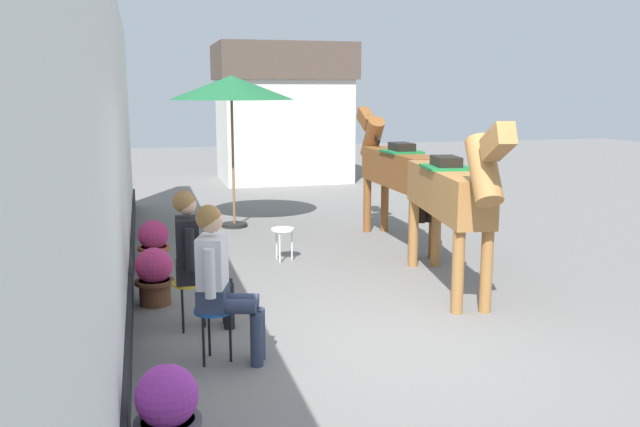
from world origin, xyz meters
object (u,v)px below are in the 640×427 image
at_px(saddled_horse_near, 451,193).
at_px(flower_planter_farthest, 154,243).
at_px(seated_visitor_near, 220,276).
at_px(seated_visitor_far, 195,252).
at_px(saddled_horse_far, 396,168).
at_px(cafe_parasol, 231,89).
at_px(flower_planter_inner_far, 154,275).
at_px(spare_stool_white, 283,233).
at_px(flower_planter_nearest, 168,412).

distance_m(saddled_horse_near, flower_planter_farthest, 3.97).
relative_size(seated_visitor_near, seated_visitor_far, 1.00).
height_order(seated_visitor_far, saddled_horse_far, saddled_horse_far).
bearing_deg(cafe_parasol, saddled_horse_far, -39.21).
xyz_separation_m(saddled_horse_near, flower_planter_farthest, (-3.35, 1.97, -0.82)).
xyz_separation_m(saddled_horse_near, cafe_parasol, (-1.94, 4.39, 1.20)).
relative_size(flower_planter_inner_far, flower_planter_farthest, 1.00).
relative_size(flower_planter_farthest, spare_stool_white, 1.39).
bearing_deg(flower_planter_nearest, saddled_horse_near, 41.63).
bearing_deg(saddled_horse_near, flower_planter_farthest, 149.54).
bearing_deg(saddled_horse_far, spare_stool_white, -159.84).
relative_size(flower_planter_inner_far, cafe_parasol, 0.25).
bearing_deg(flower_planter_inner_far, seated_visitor_near, -73.66).
height_order(seated_visitor_near, seated_visitor_far, same).
bearing_deg(saddled_horse_far, saddled_horse_near, -96.86).
bearing_deg(seated_visitor_far, saddled_horse_near, 10.79).
relative_size(saddled_horse_near, spare_stool_white, 6.48).
relative_size(flower_planter_farthest, cafe_parasol, 0.25).
relative_size(seated_visitor_near, flower_planter_farthest, 2.17).
distance_m(flower_planter_nearest, flower_planter_farthest, 4.96).
bearing_deg(flower_planter_inner_far, flower_planter_farthest, 88.99).
bearing_deg(seated_visitor_near, flower_planter_nearest, -108.90).
distance_m(seated_visitor_near, flower_planter_inner_far, 1.92).
bearing_deg(flower_planter_inner_far, spare_stool_white, 41.05).
bearing_deg(cafe_parasol, saddled_horse_near, -66.13).
xyz_separation_m(saddled_horse_near, flower_planter_nearest, (-3.37, -2.99, -0.82)).
distance_m(saddled_horse_far, spare_stool_white, 2.18).
xyz_separation_m(seated_visitor_far, spare_stool_white, (1.38, 2.42, -0.38)).
bearing_deg(saddled_horse_far, flower_planter_nearest, -123.52).
relative_size(seated_visitor_far, saddled_horse_near, 0.47).
relative_size(saddled_horse_far, cafe_parasol, 1.16).
bearing_deg(saddled_horse_near, saddled_horse_far, 83.14).
distance_m(flower_planter_nearest, cafe_parasol, 7.79).
height_order(flower_planter_farthest, cafe_parasol, cafe_parasol).
bearing_deg(seated_visitor_near, cafe_parasol, 81.21).
height_order(seated_visitor_near, spare_stool_white, seated_visitor_near).
xyz_separation_m(saddled_horse_near, spare_stool_white, (-1.61, 1.85, -0.76)).
xyz_separation_m(seated_visitor_near, flower_planter_nearest, (-0.52, -1.51, -0.44)).
relative_size(saddled_horse_far, flower_planter_nearest, 4.68).
height_order(flower_planter_nearest, flower_planter_inner_far, same).
bearing_deg(spare_stool_white, flower_planter_nearest, -109.91).
relative_size(seated_visitor_far, saddled_horse_far, 0.46).
distance_m(seated_visitor_near, flower_planter_farthest, 3.51).
height_order(seated_visitor_far, flower_planter_inner_far, seated_visitor_far).
distance_m(saddled_horse_near, saddled_horse_far, 2.57).
distance_m(saddled_horse_far, flower_planter_farthest, 3.79).
bearing_deg(saddled_horse_far, cafe_parasol, 140.79).
bearing_deg(cafe_parasol, seated_visitor_far, -101.97).
xyz_separation_m(seated_visitor_far, saddled_horse_far, (3.30, 3.12, 0.38)).
xyz_separation_m(seated_visitor_near, saddled_horse_near, (2.85, 1.48, 0.38)).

